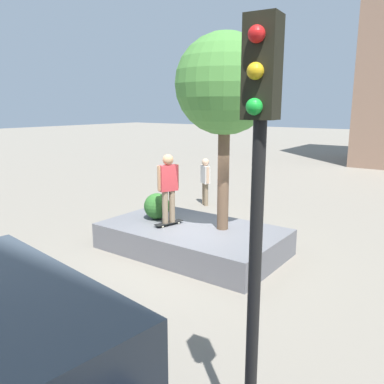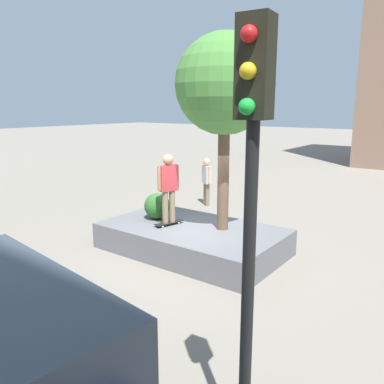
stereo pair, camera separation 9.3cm
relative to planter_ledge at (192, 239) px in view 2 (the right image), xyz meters
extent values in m
plane|color=gray|center=(-0.07, 0.06, -0.33)|extent=(120.00, 120.00, 0.00)
cube|color=slate|center=(0.00, 0.00, 0.00)|extent=(4.52, 2.66, 0.65)
cylinder|color=brown|center=(-0.72, -0.31, 1.75)|extent=(0.28, 0.28, 2.85)
sphere|color=#4C8C3D|center=(-0.72, -0.31, 3.82)|extent=(2.34, 2.34, 2.34)
sphere|color=#2D6628|center=(1.19, -0.02, 0.68)|extent=(0.70, 0.70, 0.70)
cube|color=black|center=(0.56, 0.25, 0.39)|extent=(0.40, 0.83, 0.02)
sphere|color=beige|center=(0.54, 0.52, 0.36)|extent=(0.06, 0.06, 0.06)
sphere|color=beige|center=(0.70, 0.48, 0.36)|extent=(0.06, 0.06, 0.06)
sphere|color=beige|center=(0.41, 0.02, 0.36)|extent=(0.06, 0.06, 0.06)
sphere|color=beige|center=(0.58, -0.02, 0.36)|extent=(0.06, 0.06, 0.06)
cylinder|color=#847056|center=(0.52, 0.16, 0.82)|extent=(0.15, 0.15, 0.83)
cylinder|color=#847056|center=(0.60, 0.34, 0.82)|extent=(0.15, 0.15, 0.83)
cube|color=#B23338|center=(0.56, 0.25, 1.56)|extent=(0.36, 0.51, 0.65)
cylinder|color=#9E7251|center=(0.46, 0.02, 1.58)|extent=(0.10, 0.10, 0.62)
cylinder|color=#9E7251|center=(0.65, 0.48, 1.58)|extent=(0.10, 0.10, 0.62)
sphere|color=#9E7251|center=(0.56, 0.25, 2.02)|extent=(0.27, 0.27, 0.27)
cylinder|color=black|center=(-0.98, 5.31, 0.08)|extent=(0.83, 0.34, 0.81)
cylinder|color=black|center=(-4.07, 4.60, 1.44)|extent=(0.12, 0.12, 3.53)
cube|color=black|center=(-4.07, 4.60, 3.62)|extent=(0.30, 0.26, 0.85)
sphere|color=red|center=(-4.08, 4.75, 3.87)|extent=(0.14, 0.14, 0.14)
sphere|color=gold|center=(-4.08, 4.75, 3.59)|extent=(0.14, 0.14, 0.14)
sphere|color=green|center=(-4.08, 4.75, 3.31)|extent=(0.14, 0.14, 0.14)
cylinder|color=#847056|center=(2.51, -4.24, 0.09)|extent=(0.15, 0.15, 0.84)
cylinder|color=#847056|center=(2.34, -4.13, 0.09)|extent=(0.15, 0.15, 0.84)
cube|color=silver|center=(2.43, -4.18, 0.84)|extent=(0.51, 0.43, 0.66)
cylinder|color=#D8AD8C|center=(2.63, -4.32, 0.86)|extent=(0.10, 0.10, 0.62)
cylinder|color=#D8AD8C|center=(2.22, -4.04, 0.86)|extent=(0.10, 0.10, 0.62)
sphere|color=#D8AD8C|center=(2.43, -4.18, 1.31)|extent=(0.27, 0.27, 0.27)
camera|label=1|loc=(-5.60, 7.70, 3.31)|focal=36.61mm
camera|label=2|loc=(-5.67, 7.65, 3.31)|focal=36.61mm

